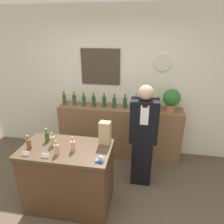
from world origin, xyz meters
name	(u,v)px	position (x,y,z in m)	size (l,w,h in m)	color
back_wall	(115,84)	(0.00, 2.00, 1.36)	(5.20, 0.09, 2.70)	silver
back_shelf	(119,132)	(0.12, 1.75, 0.49)	(2.25, 0.38, 0.98)	brown
display_counter	(69,177)	(-0.38, 0.42, 0.46)	(1.14, 0.64, 0.91)	#4C331E
shopkeeper	(143,137)	(0.57, 1.05, 0.80)	(0.40, 0.25, 1.60)	black
potted_plant	(172,99)	(1.01, 1.74, 1.20)	(0.29, 0.29, 0.39)	#B27047
paper_bag	(105,133)	(0.09, 0.62, 1.06)	(0.15, 0.12, 0.30)	tan
tape_dispenser	(100,160)	(0.11, 0.22, 0.93)	(0.09, 0.06, 0.07)	#2D66A8
price_card_left	(25,153)	(-0.78, 0.18, 0.94)	(0.09, 0.02, 0.06)	white
price_card_right	(45,156)	(-0.53, 0.18, 0.94)	(0.09, 0.02, 0.06)	white
counter_bottle_0	(29,144)	(-0.82, 0.32, 0.98)	(0.06, 0.06, 0.19)	brown
counter_bottle_1	(47,136)	(-0.68, 0.54, 0.98)	(0.06, 0.06, 0.19)	#305424
counter_bottle_2	(53,141)	(-0.56, 0.44, 0.98)	(0.06, 0.06, 0.19)	tan
counter_bottle_3	(57,149)	(-0.42, 0.27, 0.98)	(0.06, 0.06, 0.19)	tan
counter_bottle_4	(73,146)	(-0.26, 0.38, 0.98)	(0.06, 0.06, 0.19)	tan
shelf_bottle_0	(64,99)	(-0.93, 1.75, 1.08)	(0.07, 0.07, 0.27)	#335229
shelf_bottle_1	(74,100)	(-0.74, 1.76, 1.08)	(0.07, 0.07, 0.27)	#335922
shelf_bottle_2	(84,100)	(-0.55, 1.75, 1.08)	(0.07, 0.07, 0.27)	#2D5724
shelf_bottle_3	(94,101)	(-0.36, 1.74, 1.08)	(0.07, 0.07, 0.27)	#274E28
shelf_bottle_4	(104,101)	(-0.16, 1.76, 1.08)	(0.07, 0.07, 0.27)	#2C4C2A
shelf_bottle_5	(114,102)	(0.03, 1.73, 1.08)	(0.07, 0.07, 0.27)	#2A552A
shelf_bottle_6	(125,103)	(0.22, 1.75, 1.08)	(0.07, 0.07, 0.27)	#275724
shelf_bottle_7	(136,103)	(0.41, 1.75, 1.08)	(0.07, 0.07, 0.27)	#2E4F25
shelf_bottle_8	(147,104)	(0.60, 1.74, 1.08)	(0.07, 0.07, 0.27)	#30501E
shelf_bottle_9	(158,105)	(0.79, 1.73, 1.08)	(0.07, 0.07, 0.27)	#2E5421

